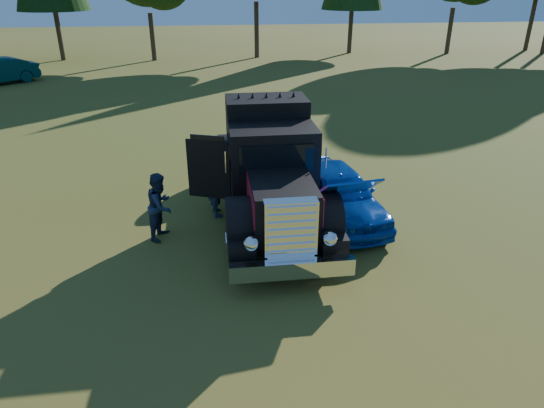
% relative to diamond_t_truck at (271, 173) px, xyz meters
% --- Properties ---
extents(ground, '(120.00, 120.00, 0.00)m').
position_rel_diamond_t_truck_xyz_m(ground, '(-1.45, -1.34, -1.28)').
color(ground, '#374D16').
rests_on(ground, ground).
extents(diamond_t_truck, '(3.32, 7.16, 3.00)m').
position_rel_diamond_t_truck_xyz_m(diamond_t_truck, '(0.00, 0.00, 0.00)').
color(diamond_t_truck, black).
rests_on(diamond_t_truck, ground).
extents(hotrod_coupe, '(2.23, 4.38, 1.89)m').
position_rel_diamond_t_truck_xyz_m(hotrod_coupe, '(1.72, -0.13, -0.58)').
color(hotrod_coupe, '#0815BB').
rests_on(hotrod_coupe, ground).
extents(spectator_near, '(0.60, 0.80, 2.00)m').
position_rel_diamond_t_truck_xyz_m(spectator_near, '(-1.39, 0.47, -0.28)').
color(spectator_near, '#1F314A').
rests_on(spectator_near, ground).
extents(spectator_far, '(0.86, 0.96, 1.64)m').
position_rel_diamond_t_truck_xyz_m(spectator_far, '(-2.72, -0.60, -0.46)').
color(spectator_far, '#1A1C3D').
rests_on(spectator_far, ground).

